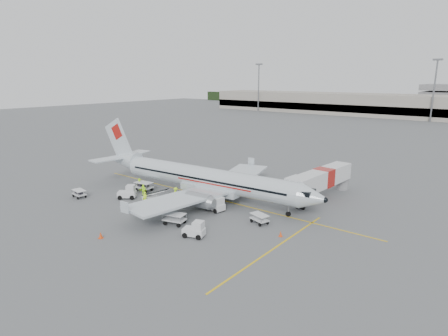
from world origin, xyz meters
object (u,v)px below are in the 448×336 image
at_px(tug_fore, 194,229).
at_px(tug_mid, 215,203).
at_px(aircraft, 207,164).
at_px(jet_bridge, 323,184).
at_px(belt_loader, 156,193).
at_px(tug_aft, 127,192).

bearing_deg(tug_fore, tug_mid, 94.28).
distance_m(aircraft, tug_fore, 12.83).
relative_size(tug_fore, tug_mid, 0.93).
bearing_deg(tug_mid, jet_bridge, 65.85).
height_order(aircraft, jet_bridge, aircraft).
distance_m(aircraft, belt_loader, 7.50).
relative_size(belt_loader, tug_mid, 2.06).
bearing_deg(tug_mid, belt_loader, -153.66).
bearing_deg(jet_bridge, tug_mid, -118.85).
bearing_deg(tug_aft, belt_loader, -24.03).
distance_m(jet_bridge, tug_aft, 26.12).
bearing_deg(tug_mid, tug_fore, -56.92).
height_order(jet_bridge, tug_aft, jet_bridge).
distance_m(belt_loader, tug_mid, 8.16).
relative_size(aircraft, belt_loader, 7.17).
bearing_deg(belt_loader, aircraft, 44.40).
relative_size(tug_fore, tug_aft, 0.93).
xyz_separation_m(belt_loader, tug_mid, (7.79, 2.39, -0.40)).
height_order(tug_mid, tug_aft, tug_mid).
relative_size(belt_loader, tug_fore, 2.22).
distance_m(tug_mid, tug_aft, 12.80).
xyz_separation_m(belt_loader, tug_fore, (10.98, -4.85, -0.47)).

